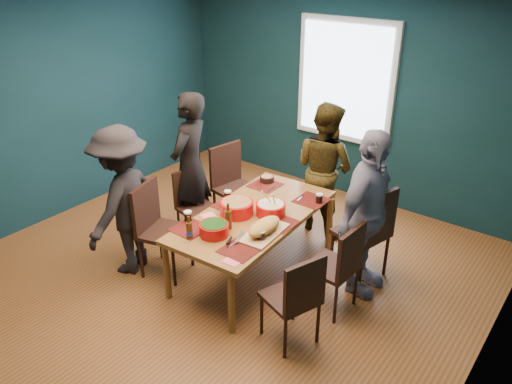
# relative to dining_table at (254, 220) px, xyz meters

# --- Properties ---
(room) EXTENTS (5.01, 5.01, 2.71)m
(room) POSITION_rel_dining_table_xyz_m (-0.26, 0.05, 0.74)
(room) COLOR brown
(room) RESTS_ON ground
(dining_table) EXTENTS (1.03, 1.88, 0.70)m
(dining_table) POSITION_rel_dining_table_xyz_m (0.00, 0.00, 0.00)
(dining_table) COLOR brown
(dining_table) RESTS_ON floor
(chair_left_far) EXTENTS (0.53, 0.53, 1.01)m
(chair_left_far) POSITION_rel_dining_table_xyz_m (-0.84, 0.66, -0.04)
(chair_left_far) COLOR black
(chair_left_far) RESTS_ON floor
(chair_left_mid) EXTENTS (0.45, 0.45, 0.85)m
(chair_left_mid) POSITION_rel_dining_table_xyz_m (-0.98, 0.13, -0.14)
(chair_left_mid) COLOR black
(chair_left_mid) RESTS_ON floor
(chair_left_near) EXTENTS (0.55, 0.55, 0.98)m
(chair_left_near) POSITION_rel_dining_table_xyz_m (-0.82, -0.57, -0.06)
(chair_left_near) COLOR black
(chair_left_near) RESTS_ON floor
(chair_right_far) EXTENTS (0.55, 0.55, 1.01)m
(chair_right_far) POSITION_rel_dining_table_xyz_m (0.96, 0.62, -0.04)
(chair_right_far) COLOR black
(chair_right_far) RESTS_ON floor
(chair_right_mid) EXTENTS (0.43, 0.43, 0.91)m
(chair_right_mid) POSITION_rel_dining_table_xyz_m (0.99, -0.01, -0.10)
(chair_right_mid) COLOR black
(chair_right_mid) RESTS_ON floor
(chair_right_near) EXTENTS (0.52, 0.52, 0.90)m
(chair_right_near) POSITION_rel_dining_table_xyz_m (0.93, -0.62, -0.11)
(chair_right_near) COLOR black
(chair_right_near) RESTS_ON floor
(person_far_left) EXTENTS (0.56, 0.71, 1.70)m
(person_far_left) POSITION_rel_dining_table_xyz_m (-1.09, 0.23, 0.22)
(person_far_left) COLOR black
(person_far_left) RESTS_ON floor
(person_back) EXTENTS (0.86, 0.73, 1.57)m
(person_back) POSITION_rel_dining_table_xyz_m (0.07, 1.24, 0.15)
(person_back) COLOR black
(person_back) RESTS_ON floor
(person_right) EXTENTS (0.42, 0.98, 1.67)m
(person_right) POSITION_rel_dining_table_xyz_m (1.00, 0.43, 0.20)
(person_right) COLOR silver
(person_right) RESTS_ON floor
(person_near_left) EXTENTS (0.84, 1.14, 1.58)m
(person_near_left) POSITION_rel_dining_table_xyz_m (-1.10, -0.73, 0.16)
(person_near_left) COLOR black
(person_near_left) RESTS_ON floor
(bowl_salad) EXTENTS (0.34, 0.34, 0.14)m
(bowl_salad) POSITION_rel_dining_table_xyz_m (-0.14, -0.10, 0.14)
(bowl_salad) COLOR red
(bowl_salad) RESTS_ON dining_table
(bowl_dumpling) EXTENTS (0.29, 0.29, 0.27)m
(bowl_dumpling) POSITION_rel_dining_table_xyz_m (0.14, 0.10, 0.13)
(bowl_dumpling) COLOR red
(bowl_dumpling) RESTS_ON dining_table
(bowl_herbs) EXTENTS (0.28, 0.28, 0.12)m
(bowl_herbs) POSITION_rel_dining_table_xyz_m (-0.05, -0.54, 0.13)
(bowl_herbs) COLOR red
(bowl_herbs) RESTS_ON dining_table
(cutting_board) EXTENTS (0.33, 0.65, 0.14)m
(cutting_board) POSITION_rel_dining_table_xyz_m (0.31, -0.25, 0.13)
(cutting_board) COLOR tan
(cutting_board) RESTS_ON dining_table
(small_bowl) EXTENTS (0.17, 0.17, 0.07)m
(small_bowl) POSITION_rel_dining_table_xyz_m (-0.34, 0.69, 0.10)
(small_bowl) COLOR black
(small_bowl) RESTS_ON dining_table
(beer_bottle_a) EXTENTS (0.06, 0.06, 0.22)m
(beer_bottle_a) POSITION_rel_dining_table_xyz_m (-0.19, -0.72, 0.15)
(beer_bottle_a) COLOR #45270C
(beer_bottle_a) RESTS_ON dining_table
(beer_bottle_b) EXTENTS (0.07, 0.07, 0.26)m
(beer_bottle_b) POSITION_rel_dining_table_xyz_m (-0.02, -0.37, 0.17)
(beer_bottle_b) COLOR #45270C
(beer_bottle_b) RESTS_ON dining_table
(cola_glass_a) EXTENTS (0.08, 0.08, 0.11)m
(cola_glass_a) POSITION_rel_dining_table_xyz_m (-0.42, -0.50, 0.12)
(cola_glass_a) COLOR black
(cola_glass_a) RESTS_ON dining_table
(cola_glass_b) EXTENTS (0.07, 0.07, 0.10)m
(cola_glass_b) POSITION_rel_dining_table_xyz_m (0.36, -0.36, 0.12)
(cola_glass_b) COLOR black
(cola_glass_b) RESTS_ON dining_table
(cola_glass_c) EXTENTS (0.07, 0.07, 0.10)m
(cola_glass_c) POSITION_rel_dining_table_xyz_m (0.39, 0.60, 0.12)
(cola_glass_c) COLOR black
(cola_glass_c) RESTS_ON dining_table
(cola_glass_d) EXTENTS (0.08, 0.08, 0.11)m
(cola_glass_d) POSITION_rel_dining_table_xyz_m (-0.40, 0.07, 0.12)
(cola_glass_d) COLOR black
(cola_glass_d) RESTS_ON dining_table
(napkin_a) EXTENTS (0.17, 0.17, 0.00)m
(napkin_a) POSITION_rel_dining_table_xyz_m (0.35, 0.07, 0.07)
(napkin_a) COLOR #F86875
(napkin_a) RESTS_ON dining_table
(napkin_b) EXTENTS (0.17, 0.17, 0.00)m
(napkin_b) POSITION_rel_dining_table_xyz_m (-0.33, -0.31, 0.07)
(napkin_b) COLOR #F86875
(napkin_b) RESTS_ON dining_table
(napkin_c) EXTENTS (0.16, 0.16, 0.00)m
(napkin_c) POSITION_rel_dining_table_xyz_m (0.36, -0.76, 0.07)
(napkin_c) COLOR #F86875
(napkin_c) RESTS_ON dining_table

